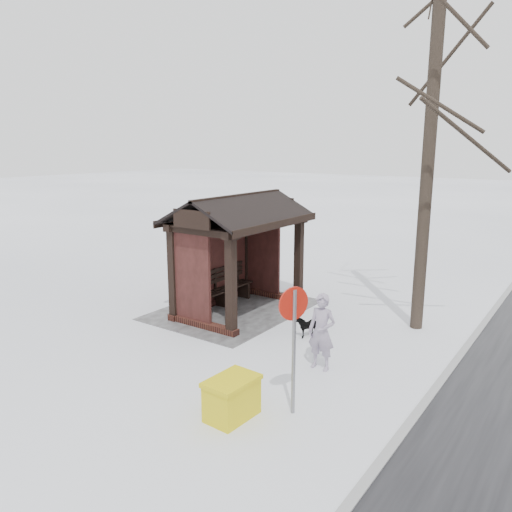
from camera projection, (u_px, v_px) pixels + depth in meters
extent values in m
plane|color=white|center=(240.00, 311.00, 13.20)|extent=(120.00, 120.00, 0.00)
cube|color=gray|center=(456.00, 361.00, 10.10)|extent=(120.00, 0.15, 0.06)
cube|color=gray|center=(234.00, 309.00, 13.31)|extent=(4.20, 3.20, 0.02)
cube|color=#3C1A16|center=(214.00, 302.00, 13.69)|extent=(3.30, 0.22, 0.16)
cube|color=#3C1A16|center=(271.00, 295.00, 14.38)|extent=(0.22, 2.10, 0.16)
cube|color=#3C1A16|center=(202.00, 324.00, 11.99)|extent=(0.22, 2.10, 0.16)
cube|color=black|center=(299.00, 263.00, 13.64)|extent=(0.20, 0.20, 2.30)
cube|color=black|center=(231.00, 288.00, 11.25)|extent=(0.20, 0.20, 2.30)
cube|color=black|center=(246.00, 255.00, 14.65)|extent=(0.20, 0.20, 2.30)
cube|color=black|center=(173.00, 276.00, 12.26)|extent=(0.20, 0.20, 2.30)
cube|color=black|center=(213.00, 261.00, 13.44)|extent=(2.80, 0.08, 2.14)
cube|color=black|center=(262.00, 254.00, 14.31)|extent=(0.08, 1.17, 2.14)
cube|color=black|center=(191.00, 276.00, 11.92)|extent=(0.08, 1.17, 2.14)
cube|color=black|center=(268.00, 226.00, 12.18)|extent=(3.40, 0.20, 0.18)
cube|color=black|center=(212.00, 220.00, 13.20)|extent=(3.40, 0.20, 0.18)
cylinder|color=black|center=(429.00, 146.00, 11.10)|extent=(0.29, 0.29, 8.55)
imported|color=#9689A0|center=(322.00, 332.00, 9.65)|extent=(0.38, 0.56, 1.52)
imported|color=black|center=(307.00, 325.00, 11.43)|extent=(0.65, 0.45, 0.50)
cube|color=#D2BE0C|center=(232.00, 400.00, 7.98)|extent=(0.86, 0.59, 0.60)
cube|color=#D2BE0C|center=(232.00, 381.00, 7.91)|extent=(0.90, 0.64, 0.07)
cylinder|color=slate|center=(294.00, 353.00, 7.96)|extent=(0.06, 0.06, 2.10)
cylinder|color=#AB170C|center=(293.00, 304.00, 7.79)|extent=(0.51, 0.24, 0.55)
cylinder|color=white|center=(292.00, 303.00, 7.80)|extent=(0.40, 0.19, 0.42)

